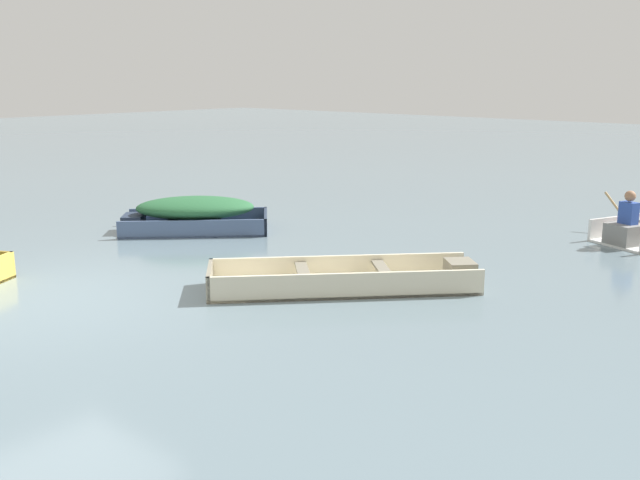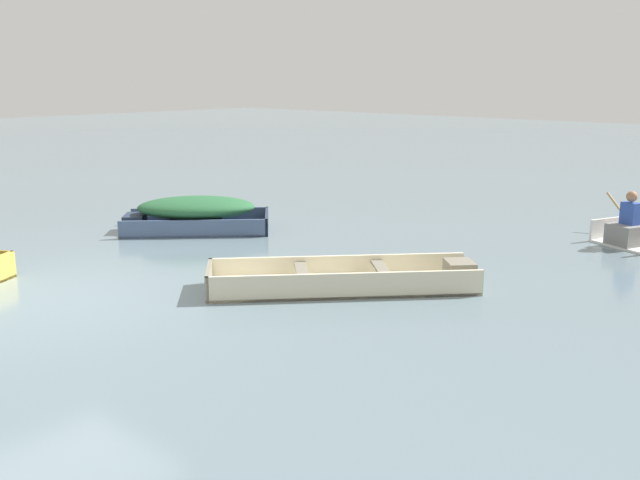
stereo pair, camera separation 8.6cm
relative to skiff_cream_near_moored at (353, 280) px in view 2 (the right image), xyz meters
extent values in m
plane|color=slate|center=(-2.62, -2.96, -0.12)|extent=(80.00, 80.00, 0.00)
cube|color=beige|center=(-0.10, -0.11, -0.10)|extent=(3.11, 3.26, 0.04)
cube|color=beige|center=(-0.43, 0.20, 0.06)|extent=(2.45, 2.65, 0.35)
cube|color=beige|center=(0.24, -0.41, 0.06)|extent=(2.45, 2.65, 0.35)
cube|color=gray|center=(-1.29, -1.40, 0.06)|extent=(0.74, 0.69, 0.35)
cube|color=gray|center=(0.99, 1.07, 0.07)|extent=(0.56, 0.56, 0.31)
cube|color=gray|center=(0.26, 0.29, 0.14)|extent=(0.74, 0.70, 0.04)
cube|color=gray|center=(-0.46, -0.50, 0.14)|extent=(0.74, 0.70, 0.04)
cube|color=#475B7F|center=(-4.47, 0.94, -0.10)|extent=(2.71, 2.73, 0.04)
cube|color=#475B7F|center=(-4.04, 0.52, 0.04)|extent=(1.86, 1.90, 0.31)
cube|color=#475B7F|center=(-4.89, 1.35, 0.04)|extent=(1.86, 1.90, 0.31)
cube|color=#273246|center=(-3.57, 1.85, 0.04)|extent=(0.92, 0.90, 0.31)
cube|color=#273246|center=(-5.25, 0.13, 0.06)|extent=(0.65, 0.65, 0.28)
cube|color=#273246|center=(-4.74, 0.66, 0.12)|extent=(0.93, 0.91, 0.04)
cube|color=#273246|center=(-4.19, 1.22, 0.12)|extent=(0.93, 0.91, 0.04)
ellipsoid|color=#286038|center=(-4.47, 0.94, 0.32)|extent=(2.34, 2.35, 0.39)
cube|color=gray|center=(1.83, 4.83, 0.09)|extent=(0.60, 0.52, 0.34)
cube|color=#2D4CA5|center=(1.87, 4.93, 0.41)|extent=(0.33, 0.27, 0.44)
sphere|color=#9E7051|center=(1.87, 4.93, 0.73)|extent=(0.18, 0.18, 0.18)
cylinder|color=tan|center=(1.35, 5.94, 0.31)|extent=(0.61, 0.28, 0.55)
camera|label=1|loc=(5.71, -7.14, 2.66)|focal=40.00mm
camera|label=2|loc=(5.78, -7.08, 2.66)|focal=40.00mm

